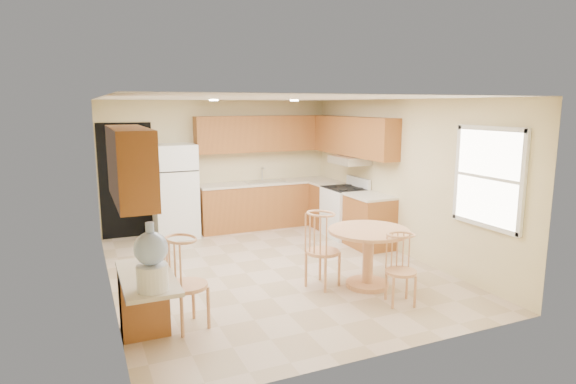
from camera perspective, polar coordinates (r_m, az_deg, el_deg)
name	(u,v)px	position (r m, az deg, el deg)	size (l,w,h in m)	color
floor	(272,269)	(7.25, -1.88, -9.13)	(5.50, 5.50, 0.00)	tan
ceiling	(271,98)	(6.84, -2.01, 11.04)	(4.50, 5.50, 0.02)	white
wall_back	(220,165)	(9.52, -8.11, 3.18)	(4.50, 0.02, 2.50)	beige
wall_front	(382,232)	(4.55, 11.06, -4.64)	(4.50, 0.02, 2.50)	beige
wall_left	(106,198)	(6.46, -20.80, -0.72)	(0.02, 5.50, 2.50)	beige
wall_right	(400,177)	(8.04, 13.13, 1.72)	(0.02, 5.50, 2.50)	beige
doorway	(127,181)	(9.22, -18.58, 1.26)	(0.90, 0.02, 2.10)	black
base_cab_back	(267,205)	(9.64, -2.49, -1.55)	(2.75, 0.60, 0.87)	#A05D28
counter_back	(267,183)	(9.56, -2.52, 1.12)	(2.75, 0.63, 0.04)	beige
base_cab_right_a	(329,206)	(9.56, 4.83, -1.68)	(0.60, 0.59, 0.87)	#A05D28
counter_right_a	(329,183)	(9.48, 4.87, 1.01)	(0.63, 0.59, 0.04)	beige
base_cab_right_b	(369,222)	(8.34, 9.60, -3.56)	(0.60, 0.80, 0.87)	#A05D28
counter_right_b	(370,196)	(8.25, 9.70, -0.48)	(0.63, 0.80, 0.04)	beige
upper_cab_back	(264,134)	(9.58, -2.86, 6.92)	(2.75, 0.33, 0.70)	#A05D28
upper_cab_right	(353,136)	(8.88, 7.73, 6.57)	(0.33, 2.42, 0.70)	#A05D28
upper_cab_left	(130,165)	(4.81, -18.22, 3.10)	(0.33, 1.40, 0.70)	#A05D28
sink	(266,182)	(9.55, -2.66, 1.24)	(0.78, 0.44, 0.01)	silver
range_hood	(349,160)	(8.85, 7.30, 3.78)	(0.50, 0.76, 0.14)	silver
desk_pedestal	(144,300)	(5.46, -16.72, -12.21)	(0.48, 0.42, 0.72)	#A05D28
desk_top	(147,277)	(4.97, -16.40, -9.65)	(0.50, 1.20, 0.04)	beige
window	(488,178)	(6.62, 22.66, 1.59)	(0.06, 1.12, 1.30)	white
can_light_a	(214,100)	(7.82, -8.80, 10.72)	(0.14, 0.14, 0.02)	white
can_light_b	(294,100)	(8.30, 0.75, 10.80)	(0.14, 0.14, 0.02)	white
refrigerator	(175,191)	(9.03, -13.26, 0.11)	(0.76, 0.74, 1.71)	white
stove	(345,211)	(8.97, 6.75, -2.29)	(0.65, 0.76, 1.09)	white
dining_table	(368,249)	(6.53, 9.49, -6.71)	(1.07, 1.07, 0.79)	tan
chair_table_a	(326,244)	(6.35, 4.57, -6.13)	(0.45, 0.57, 1.01)	tan
chair_table_b	(406,265)	(5.99, 13.76, -8.36)	(0.38, 0.41, 0.86)	tan
chair_desk	(189,276)	(5.27, -11.70, -9.77)	(0.45, 0.58, 1.02)	tan
water_crock	(151,260)	(4.48, -15.88, -7.75)	(0.30, 0.30, 0.62)	white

